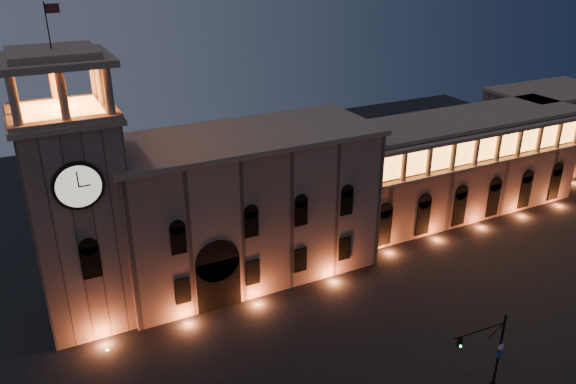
% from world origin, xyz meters
% --- Properties ---
extents(ground, '(160.00, 160.00, 0.00)m').
position_xyz_m(ground, '(0.00, 0.00, 0.00)').
color(ground, black).
rests_on(ground, ground).
extents(government_building, '(30.80, 12.80, 17.60)m').
position_xyz_m(government_building, '(-2.08, 21.93, 8.77)').
color(government_building, '#816254').
rests_on(government_building, ground).
extents(clock_tower, '(9.80, 9.80, 32.40)m').
position_xyz_m(clock_tower, '(-20.50, 20.98, 12.50)').
color(clock_tower, '#816254').
rests_on(clock_tower, ground).
extents(colonnade_wing, '(40.60, 11.50, 14.50)m').
position_xyz_m(colonnade_wing, '(32.00, 23.92, 7.33)').
color(colonnade_wing, '#7C5D4F').
rests_on(colonnade_wing, ground).
extents(secondary_building, '(20.00, 12.00, 14.00)m').
position_xyz_m(secondary_building, '(58.00, 30.00, 7.00)').
color(secondary_building, '#7C5D4F').
rests_on(secondary_building, ground).
extents(traffic_light, '(5.71, 0.70, 7.84)m').
position_xyz_m(traffic_light, '(9.03, -6.46, 4.12)').
color(traffic_light, black).
rests_on(traffic_light, ground).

